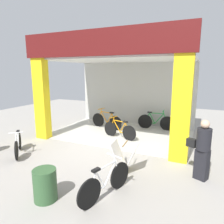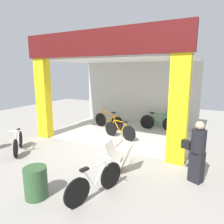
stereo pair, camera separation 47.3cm
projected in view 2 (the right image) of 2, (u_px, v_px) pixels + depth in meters
ground_plane at (100, 147)px, 7.52m from camera, size 19.91×19.91×0.00m
shop_facade at (122, 85)px, 8.71m from camera, size 6.16×4.09×4.08m
bicycle_inside_0 at (158, 122)px, 9.58m from camera, size 1.75×0.48×0.96m
bicycle_inside_1 at (120, 130)px, 8.41m from camera, size 1.56×0.51×0.88m
bicycle_inside_2 at (109, 121)px, 9.90m from camera, size 1.72×0.51×0.96m
bicycle_parked_0 at (95, 182)px, 4.48m from camera, size 0.54×1.56×0.89m
bicycle_parked_1 at (18, 143)px, 7.00m from camera, size 1.08×1.15×0.85m
sandwich_board_sign at (119, 157)px, 5.60m from camera, size 0.77×0.61×0.84m
pedestrian_1 at (197, 151)px, 5.03m from camera, size 0.66×0.47×1.57m
trash_bin at (36, 182)px, 4.47m from camera, size 0.50×0.50×0.70m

